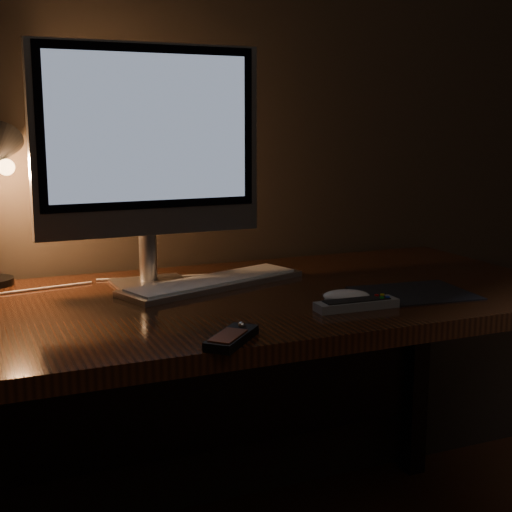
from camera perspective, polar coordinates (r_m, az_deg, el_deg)
name	(u,v)px	position (r m, az deg, el deg)	size (l,w,h in m)	color
desk	(229,339)	(1.77, -2.20, -6.68)	(1.60, 0.75, 0.75)	#371A0C
monitor	(149,145)	(1.74, -8.59, 8.75)	(0.55, 0.16, 0.58)	silver
keyboard	(213,282)	(1.76, -3.44, -2.10)	(0.49, 0.14, 0.02)	silver
mousepad	(414,293)	(1.72, 12.52, -2.91)	(0.26, 0.21, 0.00)	black
mouse	(346,298)	(1.61, 7.24, -3.34)	(0.11, 0.06, 0.02)	white
media_remote	(232,337)	(1.31, -1.96, -6.53)	(0.14, 0.14, 0.03)	black
tv_remote	(356,304)	(1.56, 8.04, -3.83)	(0.19, 0.05, 0.02)	gray
papers	(212,285)	(1.75, -3.51, -2.36)	(0.13, 0.09, 0.01)	white
cable	(94,284)	(1.80, -12.80, -2.24)	(0.01, 0.01, 0.63)	white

